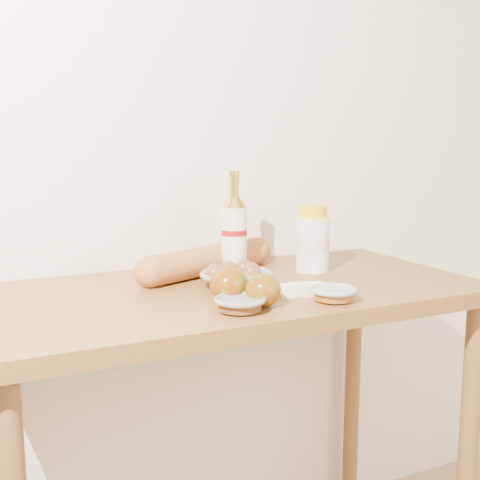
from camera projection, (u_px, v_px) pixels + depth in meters
name	position (u px, v px, depth m)	size (l,w,h in m)	color
back_wall	(185.00, 124.00, 1.70)	(3.50, 0.02, 2.60)	white
table	(235.00, 335.00, 1.49)	(1.20, 0.60, 0.90)	#93602F
bourbon_bottle	(234.00, 233.00, 1.59)	(0.08, 0.08, 0.28)	#F3E9CE
cream_bottle	(313.00, 241.00, 1.64)	(0.12, 0.12, 0.18)	white
egg_bowl	(235.00, 277.00, 1.46)	(0.21, 0.21, 0.06)	gray
baguette	(208.00, 260.00, 1.60)	(0.46, 0.24, 0.08)	#C87B3D
apple_redgreen_front	(263.00, 290.00, 1.29)	(0.10, 0.10, 0.07)	maroon
apple_redgreen_right	(229.00, 284.00, 1.32)	(0.10, 0.10, 0.08)	#8D0B07
sugar_bowl	(240.00, 304.00, 1.25)	(0.13, 0.13, 0.03)	gray
syrup_bowl	(333.00, 294.00, 1.34)	(0.12, 0.12, 0.03)	#95A29C
butter_stick	(302.00, 290.00, 1.38)	(0.11, 0.05, 0.03)	#FFFAC5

